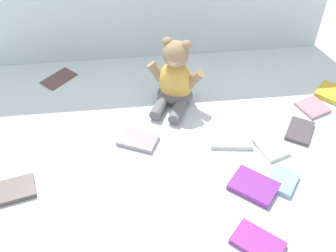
% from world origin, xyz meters
% --- Properties ---
extents(ground_plane, '(3.20, 3.20, 0.00)m').
position_xyz_m(ground_plane, '(0.00, 0.00, 0.00)').
color(ground_plane, silver).
extents(teddy_bear, '(0.20, 0.21, 0.25)m').
position_xyz_m(teddy_bear, '(0.07, 0.13, 0.09)').
color(teddy_bear, '#E5B24C').
rests_on(teddy_bear, ground_plane).
extents(book_case_0, '(0.14, 0.12, 0.02)m').
position_xyz_m(book_case_0, '(-0.07, -0.06, 0.01)').
color(book_case_0, '#9E8EA3').
rests_on(book_case_0, ground_plane).
extents(book_case_1, '(0.12, 0.15, 0.02)m').
position_xyz_m(book_case_1, '(0.35, -0.13, 0.01)').
color(book_case_1, white).
rests_on(book_case_1, ground_plane).
extents(book_case_2, '(0.13, 0.13, 0.02)m').
position_xyz_m(book_case_2, '(0.65, 0.10, 0.01)').
color(book_case_2, yellow).
rests_on(book_case_2, ground_plane).
extents(book_case_3, '(0.13, 0.14, 0.01)m').
position_xyz_m(book_case_3, '(0.47, -0.08, 0.01)').
color(book_case_3, '#4F474C').
rests_on(book_case_3, ground_plane).
extents(book_case_4, '(0.12, 0.12, 0.01)m').
position_xyz_m(book_case_4, '(0.56, 0.04, 0.01)').
color(book_case_4, '#B8808C').
rests_on(book_case_4, ground_plane).
extents(book_case_5, '(0.14, 0.09, 0.02)m').
position_xyz_m(book_case_5, '(0.23, -0.09, 0.01)').
color(book_case_5, white).
rests_on(book_case_5, ground_plane).
extents(book_case_6, '(0.14, 0.14, 0.01)m').
position_xyz_m(book_case_6, '(-0.36, 0.31, 0.00)').
color(book_case_6, brown).
rests_on(book_case_6, ground_plane).
extents(book_case_7, '(0.15, 0.15, 0.02)m').
position_xyz_m(book_case_7, '(0.22, -0.47, 0.01)').
color(book_case_7, '#973193').
rests_on(book_case_7, ground_plane).
extents(book_case_8, '(0.12, 0.12, 0.02)m').
position_xyz_m(book_case_8, '(0.34, -0.28, 0.01)').
color(book_case_8, '#86B5DD').
rests_on(book_case_8, ground_plane).
extents(book_case_9, '(0.16, 0.16, 0.02)m').
position_xyz_m(book_case_9, '(0.26, -0.29, 0.01)').
color(book_case_9, purple).
rests_on(book_case_9, ground_plane).
extents(book_case_10, '(0.13, 0.11, 0.02)m').
position_xyz_m(book_case_10, '(-0.44, -0.22, 0.01)').
color(book_case_10, '#594C48').
rests_on(book_case_10, ground_plane).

